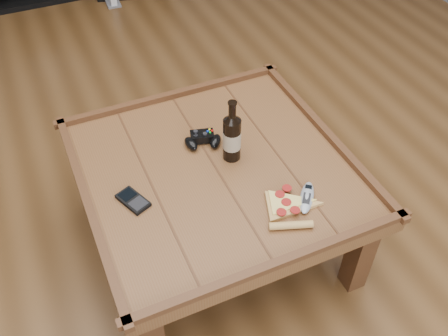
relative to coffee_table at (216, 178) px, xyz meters
name	(u,v)px	position (x,y,z in m)	size (l,w,h in m)	color
ground	(217,240)	(0.00, 0.00, -0.39)	(6.00, 6.00, 0.00)	#4F3116
coffee_table	(216,178)	(0.00, 0.00, 0.00)	(1.03, 1.03, 0.48)	brown
beer_bottle	(232,136)	(0.08, 0.03, 0.17)	(0.07, 0.07, 0.26)	black
game_controller	(203,140)	(0.01, 0.14, 0.08)	(0.16, 0.13, 0.04)	black
pizza_slice	(287,207)	(0.15, -0.29, 0.07)	(0.24, 0.31, 0.03)	#DDAA60
smartphone	(133,200)	(-0.34, -0.04, 0.07)	(0.11, 0.14, 0.02)	black
remote_control	(307,197)	(0.23, -0.28, 0.07)	(0.13, 0.15, 0.02)	#969CA3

